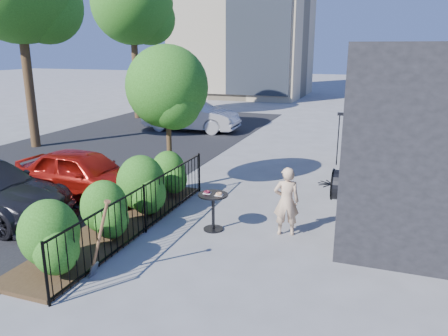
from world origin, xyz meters
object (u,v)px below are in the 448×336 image
at_px(cafe_table, 213,205).
at_px(patio_tree, 169,92).
at_px(shovel, 99,243).
at_px(woman, 286,201).
at_px(car_red, 83,174).
at_px(street_tree_far, 133,8).
at_px(car_silver, 191,115).

bearing_deg(cafe_table, patio_tree, 134.35).
xyz_separation_m(cafe_table, shovel, (-1.09, -2.62, 0.09)).
bearing_deg(shovel, patio_tree, 101.65).
relative_size(patio_tree, woman, 2.62).
height_order(cafe_table, car_red, car_red).
height_order(patio_tree, car_red, patio_tree).
relative_size(street_tree_far, car_silver, 1.81).
bearing_deg(patio_tree, woman, -26.51).
relative_size(patio_tree, cafe_table, 4.44).
xyz_separation_m(shovel, car_silver, (-4.20, 13.32, 0.09)).
bearing_deg(street_tree_far, woman, -48.96).
bearing_deg(cafe_table, car_red, 167.92).
bearing_deg(car_silver, street_tree_far, 57.93).
bearing_deg(car_silver, car_red, -174.59).
distance_m(patio_tree, shovel, 5.28).
bearing_deg(car_red, woman, -92.32).
height_order(street_tree_far, cafe_table, street_tree_far).
distance_m(cafe_table, shovel, 2.84).
bearing_deg(patio_tree, cafe_table, -45.65).
height_order(patio_tree, shovel, patio_tree).
relative_size(street_tree_far, woman, 5.51).
relative_size(patio_tree, shovel, 2.61).
distance_m(cafe_table, car_red, 4.15).
relative_size(patio_tree, car_red, 1.02).
bearing_deg(car_red, shovel, -136.32).
bearing_deg(patio_tree, car_red, -147.82).
height_order(shovel, car_red, shovel).
height_order(street_tree_far, car_red, street_tree_far).
distance_m(patio_tree, car_silver, 9.39).
distance_m(cafe_table, car_silver, 11.94).
xyz_separation_m(patio_tree, cafe_table, (2.07, -2.12, -2.19)).
height_order(street_tree_far, woman, street_tree_far).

